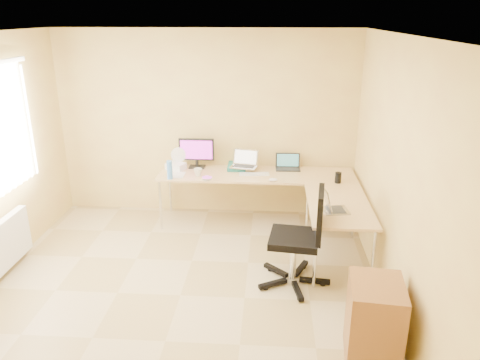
# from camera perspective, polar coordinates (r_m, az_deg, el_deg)

# --- Properties ---
(floor) EXTENTS (4.50, 4.50, 0.00)m
(floor) POSITION_cam_1_polar(r_m,az_deg,el_deg) (5.01, -7.36, -13.93)
(floor) COLOR tan
(floor) RESTS_ON ground
(ceiling) EXTENTS (4.50, 4.50, 0.00)m
(ceiling) POSITION_cam_1_polar(r_m,az_deg,el_deg) (4.18, -8.99, 17.24)
(ceiling) COLOR white
(ceiling) RESTS_ON ground
(wall_back) EXTENTS (4.50, 0.00, 4.50)m
(wall_back) POSITION_cam_1_polar(r_m,az_deg,el_deg) (6.56, -4.15, 6.83)
(wall_back) COLOR #DCC96C
(wall_back) RESTS_ON ground
(wall_front) EXTENTS (4.50, 0.00, 4.50)m
(wall_front) POSITION_cam_1_polar(r_m,az_deg,el_deg) (2.51, -18.87, -17.33)
(wall_front) COLOR #DCC96C
(wall_front) RESTS_ON ground
(wall_right) EXTENTS (0.00, 4.50, 4.50)m
(wall_right) POSITION_cam_1_polar(r_m,az_deg,el_deg) (4.50, 19.11, -0.42)
(wall_right) COLOR #DCC96C
(wall_right) RESTS_ON ground
(desk_main) EXTENTS (2.65, 0.70, 0.73)m
(desk_main) POSITION_cam_1_polar(r_m,az_deg,el_deg) (6.40, 2.02, -2.26)
(desk_main) COLOR tan
(desk_main) RESTS_ON ground
(desk_return) EXTENTS (0.70, 1.30, 0.73)m
(desk_return) POSITION_cam_1_polar(r_m,az_deg,el_deg) (5.54, 11.85, -6.37)
(desk_return) COLOR tan
(desk_return) RESTS_ON ground
(monitor) EXTENTS (0.49, 0.16, 0.42)m
(monitor) POSITION_cam_1_polar(r_m,az_deg,el_deg) (6.47, -5.37, 3.33)
(monitor) COLOR black
(monitor) RESTS_ON desk_main
(book_stack) EXTENTS (0.25, 0.34, 0.06)m
(book_stack) POSITION_cam_1_polar(r_m,az_deg,el_deg) (6.46, -0.39, 1.70)
(book_stack) COLOR #1C6861
(book_stack) RESTS_ON desk_main
(laptop_center) EXTENTS (0.40, 0.34, 0.23)m
(laptop_center) POSITION_cam_1_polar(r_m,az_deg,el_deg) (6.31, 0.49, 2.59)
(laptop_center) COLOR silver
(laptop_center) RESTS_ON desk_main
(laptop_black) EXTENTS (0.34, 0.26, 0.21)m
(laptop_black) POSITION_cam_1_polar(r_m,az_deg,el_deg) (6.43, 5.95, 2.22)
(laptop_black) COLOR black
(laptop_black) RESTS_ON desk_main
(keyboard) EXTENTS (0.41, 0.15, 0.02)m
(keyboard) POSITION_cam_1_polar(r_m,az_deg,el_deg) (6.21, 1.76, 0.74)
(keyboard) COLOR silver
(keyboard) RESTS_ON desk_main
(mouse) EXTENTS (0.13, 0.11, 0.04)m
(mouse) POSITION_cam_1_polar(r_m,az_deg,el_deg) (5.98, 4.10, 0.04)
(mouse) COLOR silver
(mouse) RESTS_ON desk_main
(mug) EXTENTS (0.12, 0.12, 0.10)m
(mug) POSITION_cam_1_polar(r_m,az_deg,el_deg) (6.18, -5.21, 0.97)
(mug) COLOR beige
(mug) RESTS_ON desk_main
(cd_stack) EXTENTS (0.14, 0.14, 0.03)m
(cd_stack) POSITION_cam_1_polar(r_m,az_deg,el_deg) (6.04, -4.09, 0.19)
(cd_stack) COLOR silver
(cd_stack) RESTS_ON desk_main
(water_bottle) EXTENTS (0.08, 0.08, 0.25)m
(water_bottle) POSITION_cam_1_polar(r_m,az_deg,el_deg) (6.09, -8.68, 1.24)
(water_bottle) COLOR #4380D4
(water_bottle) RESTS_ON desk_main
(papers) EXTENTS (0.18, 0.26, 0.01)m
(papers) POSITION_cam_1_polar(r_m,az_deg,el_deg) (6.25, -7.72, 0.63)
(papers) COLOR silver
(papers) RESTS_ON desk_main
(white_box) EXTENTS (0.30, 0.26, 0.09)m
(white_box) POSITION_cam_1_polar(r_m,az_deg,el_deg) (6.47, -7.92, 1.69)
(white_box) COLOR white
(white_box) RESTS_ON desk_main
(desk_fan) EXTENTS (0.27, 0.27, 0.27)m
(desk_fan) POSITION_cam_1_polar(r_m,az_deg,el_deg) (6.54, -7.52, 2.71)
(desk_fan) COLOR white
(desk_fan) RESTS_ON desk_main
(black_cup) EXTENTS (0.10, 0.10, 0.14)m
(black_cup) POSITION_cam_1_polar(r_m,az_deg,el_deg) (6.03, 12.01, 0.29)
(black_cup) COLOR black
(black_cup) RESTS_ON desk_main
(laptop_return) EXTENTS (0.35, 0.30, 0.21)m
(laptop_return) POSITION_cam_1_polar(r_m,az_deg,el_deg) (5.15, 11.77, -2.67)
(laptop_return) COLOR #A1A1A9
(laptop_return) RESTS_ON desk_return
(office_chair) EXTENTS (0.74, 0.74, 1.10)m
(office_chair) POSITION_cam_1_polar(r_m,az_deg,el_deg) (4.97, 6.67, -7.51)
(office_chair) COLOR black
(office_chair) RESTS_ON ground
(cabinet) EXTENTS (0.48, 0.57, 0.74)m
(cabinet) POSITION_cam_1_polar(r_m,az_deg,el_deg) (4.16, 16.18, -16.58)
(cabinet) COLOR #9B5A37
(cabinet) RESTS_ON ground
(radiator) EXTENTS (0.09, 0.80, 0.55)m
(radiator) POSITION_cam_1_polar(r_m,az_deg,el_deg) (5.87, -26.71, -6.80)
(radiator) COLOR white
(radiator) RESTS_ON ground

